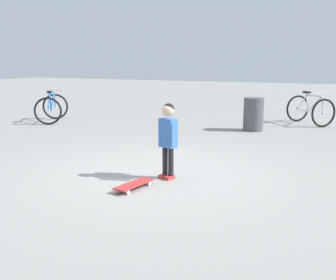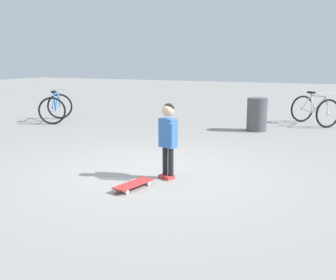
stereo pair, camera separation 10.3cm
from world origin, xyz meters
name	(u,v)px [view 1 (the left image)]	position (x,y,z in m)	size (l,w,h in m)	color
ground_plane	(154,173)	(0.00, 0.00, 0.00)	(50.00, 50.00, 0.00)	gray
child_person	(168,132)	(-0.28, 0.14, 0.66)	(0.30, 0.31, 1.06)	black
skateboard	(134,184)	(-0.08, 0.75, 0.06)	(0.30, 0.65, 0.07)	#B22D2D
bicycle_near	(52,108)	(4.74, -3.40, 0.38)	(1.14, 1.28, 0.85)	black
bicycle_mid	(310,110)	(-1.64, -5.80, 0.38)	(1.25, 1.27, 0.85)	black
trash_bin	(253,114)	(-0.51, -4.25, 0.39)	(0.47, 0.47, 0.77)	#4C4C51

